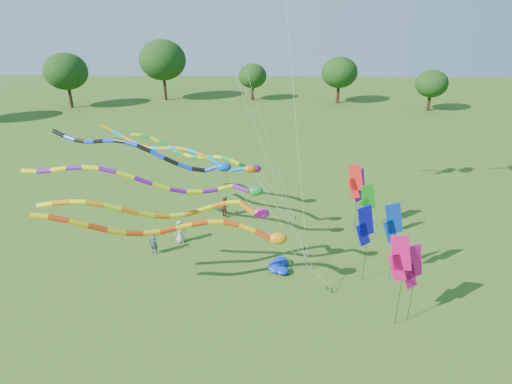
{
  "coord_description": "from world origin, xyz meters",
  "views": [
    {
      "loc": [
        0.07,
        -17.84,
        14.49
      ],
      "look_at": [
        -0.61,
        4.3,
        4.8
      ],
      "focal_mm": 30.0,
      "sensor_mm": 36.0,
      "label": 1
    }
  ],
  "objects_px": {
    "tube_kite_orange": "(187,210)",
    "person_b": "(154,242)",
    "person_c": "(225,206)",
    "blue_nylon_heap": "(281,265)",
    "person_a": "(180,232)",
    "tube_kite_red": "(194,230)"
  },
  "relations": [
    {
      "from": "blue_nylon_heap",
      "to": "person_c",
      "type": "distance_m",
      "value": 7.92
    },
    {
      "from": "tube_kite_orange",
      "to": "blue_nylon_heap",
      "type": "bearing_deg",
      "value": 5.94
    },
    {
      "from": "tube_kite_orange",
      "to": "blue_nylon_heap",
      "type": "height_order",
      "value": "tube_kite_orange"
    },
    {
      "from": "tube_kite_red",
      "to": "person_a",
      "type": "xyz_separation_m",
      "value": [
        -2.14,
        6.11,
        -3.48
      ]
    },
    {
      "from": "tube_kite_orange",
      "to": "person_b",
      "type": "xyz_separation_m",
      "value": [
        -2.93,
        3.19,
        -3.87
      ]
    },
    {
      "from": "tube_kite_red",
      "to": "person_b",
      "type": "relative_size",
      "value": 8.52
    },
    {
      "from": "tube_kite_orange",
      "to": "person_c",
      "type": "xyz_separation_m",
      "value": [
        1.03,
        8.65,
        -3.9
      ]
    },
    {
      "from": "tube_kite_orange",
      "to": "person_b",
      "type": "bearing_deg",
      "value": 118.56
    },
    {
      "from": "blue_nylon_heap",
      "to": "person_c",
      "type": "relative_size",
      "value": 0.93
    },
    {
      "from": "tube_kite_red",
      "to": "person_a",
      "type": "distance_m",
      "value": 7.35
    },
    {
      "from": "person_b",
      "to": "person_c",
      "type": "relative_size",
      "value": 1.04
    },
    {
      "from": "tube_kite_red",
      "to": "tube_kite_orange",
      "type": "xyz_separation_m",
      "value": [
        -0.59,
        1.42,
        0.42
      ]
    },
    {
      "from": "person_a",
      "to": "person_c",
      "type": "bearing_deg",
      "value": 47.32
    },
    {
      "from": "tube_kite_orange",
      "to": "blue_nylon_heap",
      "type": "distance_m",
      "value": 6.97
    },
    {
      "from": "tube_kite_orange",
      "to": "person_b",
      "type": "distance_m",
      "value": 5.8
    },
    {
      "from": "person_a",
      "to": "person_c",
      "type": "distance_m",
      "value": 4.73
    },
    {
      "from": "tube_kite_red",
      "to": "person_a",
      "type": "height_order",
      "value": "tube_kite_red"
    },
    {
      "from": "tube_kite_red",
      "to": "person_c",
      "type": "bearing_deg",
      "value": 79.97
    },
    {
      "from": "person_b",
      "to": "person_a",
      "type": "bearing_deg",
      "value": 72.35
    },
    {
      "from": "person_c",
      "to": "blue_nylon_heap",
      "type": "bearing_deg",
      "value": 165.7
    },
    {
      "from": "tube_kite_red",
      "to": "tube_kite_orange",
      "type": "height_order",
      "value": "tube_kite_orange"
    },
    {
      "from": "blue_nylon_heap",
      "to": "person_a",
      "type": "xyz_separation_m",
      "value": [
        -6.58,
        2.86,
        0.57
      ]
    }
  ]
}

